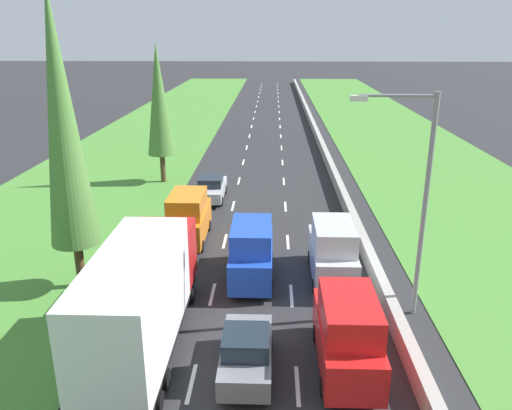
# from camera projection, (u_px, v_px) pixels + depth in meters

# --- Properties ---
(ground_plane) EXTENTS (300.00, 300.00, 0.00)m
(ground_plane) POSITION_uv_depth(u_px,v_px,m) (265.00, 131.00, 59.16)
(ground_plane) COLOR #28282B
(ground_plane) RESTS_ON ground
(grass_verge_left) EXTENTS (14.00, 140.00, 0.04)m
(grass_verge_left) POSITION_uv_depth(u_px,v_px,m) (158.00, 130.00, 59.55)
(grass_verge_left) COLOR #478433
(grass_verge_left) RESTS_ON ground
(grass_verge_right) EXTENTS (14.00, 140.00, 0.04)m
(grass_verge_right) POSITION_uv_depth(u_px,v_px,m) (389.00, 132.00, 58.70)
(grass_verge_right) COLOR #478433
(grass_verge_right) RESTS_ON ground
(median_barrier) EXTENTS (0.44, 120.00, 0.85)m
(median_barrier) POSITION_uv_depth(u_px,v_px,m) (314.00, 128.00, 58.84)
(median_barrier) COLOR #9E9B93
(median_barrier) RESTS_ON ground
(lane_markings) EXTENTS (3.64, 116.00, 0.01)m
(lane_markings) POSITION_uv_depth(u_px,v_px,m) (265.00, 131.00, 59.16)
(lane_markings) COLOR white
(lane_markings) RESTS_ON ground
(white_box_truck_left_lane) EXTENTS (2.46, 9.40, 4.18)m
(white_box_truck_left_lane) POSITION_uv_depth(u_px,v_px,m) (142.00, 297.00, 17.73)
(white_box_truck_left_lane) COLOR black
(white_box_truck_left_lane) RESTS_ON ground
(red_van_right_lane) EXTENTS (1.96, 4.90, 2.82)m
(red_van_right_lane) POSITION_uv_depth(u_px,v_px,m) (347.00, 333.00, 16.99)
(red_van_right_lane) COLOR red
(red_van_right_lane) RESTS_ON ground
(orange_van_left_lane) EXTENTS (1.96, 4.90, 2.82)m
(orange_van_left_lane) POSITION_uv_depth(u_px,v_px,m) (188.00, 217.00, 27.60)
(orange_van_left_lane) COLOR orange
(orange_van_left_lane) RESTS_ON ground
(silver_van_right_lane) EXTENTS (1.96, 4.90, 2.82)m
(silver_van_right_lane) POSITION_uv_depth(u_px,v_px,m) (332.00, 251.00, 23.36)
(silver_van_right_lane) COLOR silver
(silver_van_right_lane) RESTS_ON ground
(grey_hatchback_centre_lane) EXTENTS (1.74, 3.90, 1.72)m
(grey_hatchback_centre_lane) POSITION_uv_depth(u_px,v_px,m) (246.00, 352.00, 16.90)
(grey_hatchback_centre_lane) COLOR slate
(grey_hatchback_centre_lane) RESTS_ON ground
(blue_van_centre_lane) EXTENTS (1.96, 4.90, 2.82)m
(blue_van_centre_lane) POSITION_uv_depth(u_px,v_px,m) (252.00, 252.00, 23.27)
(blue_van_centre_lane) COLOR #1E47B7
(blue_van_centre_lane) RESTS_ON ground
(silver_sedan_left_lane) EXTENTS (1.82, 4.50, 1.64)m
(silver_sedan_left_lane) POSITION_uv_depth(u_px,v_px,m) (211.00, 188.00, 34.80)
(silver_sedan_left_lane) COLOR silver
(silver_sedan_left_lane) RESTS_ON ground
(poplar_tree_second) EXTENTS (2.13, 2.13, 13.06)m
(poplar_tree_second) POSITION_uv_depth(u_px,v_px,m) (62.00, 121.00, 20.58)
(poplar_tree_second) COLOR #4C3823
(poplar_tree_second) RESTS_ON ground
(poplar_tree_third) EXTENTS (2.06, 2.06, 10.34)m
(poplar_tree_third) POSITION_uv_depth(u_px,v_px,m) (159.00, 101.00, 37.12)
(poplar_tree_third) COLOR #4C3823
(poplar_tree_third) RESTS_ON ground
(street_light_mast) EXTENTS (3.20, 0.28, 9.00)m
(street_light_mast) POSITION_uv_depth(u_px,v_px,m) (417.00, 192.00, 19.19)
(street_light_mast) COLOR gray
(street_light_mast) RESTS_ON ground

